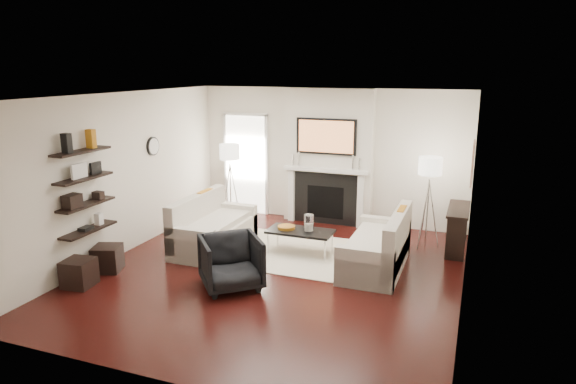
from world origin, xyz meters
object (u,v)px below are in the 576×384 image
(lamp_right_shade, at_px, (430,166))
(ottoman_near, at_px, (107,258))
(loveseat_left_base, at_px, (215,236))
(coffee_table, at_px, (300,231))
(armchair, at_px, (231,260))
(lamp_left_shade, at_px, (230,152))
(loveseat_right_base, at_px, (375,255))

(lamp_right_shade, height_order, ottoman_near, lamp_right_shade)
(loveseat_left_base, xyz_separation_m, coffee_table, (1.50, 0.24, 0.19))
(armchair, height_order, lamp_left_shade, lamp_left_shade)
(lamp_left_shade, relative_size, lamp_right_shade, 1.00)
(loveseat_left_base, distance_m, loveseat_right_base, 2.82)
(armchair, relative_size, ottoman_near, 2.08)
(coffee_table, bearing_deg, armchair, -106.36)
(coffee_table, distance_m, armchair, 1.70)
(armchair, distance_m, ottoman_near, 2.11)
(loveseat_left_base, distance_m, armchair, 1.74)
(armchair, xyz_separation_m, lamp_right_shade, (2.43, 2.78, 1.03))
(coffee_table, height_order, lamp_right_shade, lamp_right_shade)
(coffee_table, height_order, ottoman_near, coffee_table)
(coffee_table, relative_size, ottoman_near, 2.75)
(armchair, bearing_deg, lamp_left_shade, 76.56)
(loveseat_right_base, height_order, armchair, armchair)
(coffee_table, bearing_deg, lamp_right_shade, 30.51)
(armchair, relative_size, lamp_left_shade, 2.08)
(loveseat_left_base, height_order, lamp_left_shade, lamp_left_shade)
(loveseat_left_base, height_order, coffee_table, same)
(loveseat_left_base, height_order, armchair, armchair)
(ottoman_near, bearing_deg, lamp_left_shade, 78.44)
(loveseat_right_base, distance_m, lamp_left_shade, 3.79)
(loveseat_left_base, bearing_deg, lamp_right_shade, 21.95)
(loveseat_right_base, xyz_separation_m, lamp_left_shade, (-3.27, 1.47, 1.24))
(loveseat_left_base, xyz_separation_m, ottoman_near, (-1.07, -1.50, -0.01))
(armchair, bearing_deg, coffee_table, 33.40)
(ottoman_near, bearing_deg, armchair, 3.22)
(armchair, xyz_separation_m, lamp_left_shade, (-1.47, 2.91, 1.03))
(loveseat_right_base, xyz_separation_m, coffee_table, (-1.32, 0.18, 0.19))
(coffee_table, relative_size, lamp_right_shade, 2.75)
(loveseat_left_base, distance_m, coffee_table, 1.53)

